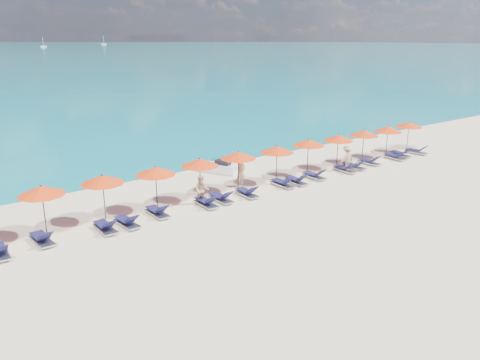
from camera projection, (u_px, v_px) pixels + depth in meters
ground at (276, 217)px, 23.06m from camera, size 1400.00×1400.00×0.00m
sailboat_near at (43, 46)px, 457.28m from camera, size 5.24×1.75×9.60m
sailboat_far at (104, 44)px, 609.76m from camera, size 6.28×2.09×11.51m
jetski at (221, 168)px, 30.62m from camera, size 1.81×2.52×0.84m
beachgoer_a at (241, 172)px, 27.62m from camera, size 0.73×0.56×1.81m
beachgoer_b at (202, 190)px, 24.60m from camera, size 0.89×0.81×1.59m
beachgoer_c at (347, 158)px, 30.92m from camera, size 1.13×0.55×1.74m
umbrella_3 at (41, 191)px, 20.67m from camera, size 2.10×2.10×2.28m
umbrella_4 at (102, 179)px, 22.30m from camera, size 2.10×2.10×2.28m
umbrella_5 at (155, 171)px, 23.73m from camera, size 2.10×2.10×2.28m
umbrella_6 at (200, 162)px, 25.35m from camera, size 2.10×2.10×2.28m
umbrella_7 at (238, 155)px, 26.93m from camera, size 2.10×2.10×2.28m
umbrella_8 at (277, 149)px, 28.32m from camera, size 2.10×2.10×2.28m
umbrella_9 at (308, 142)px, 30.17m from camera, size 2.10×2.10×2.28m
umbrella_10 at (338, 138)px, 31.58m from camera, size 2.10×2.10×2.28m
umbrella_11 at (364, 133)px, 33.17m from camera, size 2.10×2.10×2.28m
umbrella_12 at (388, 129)px, 34.62m from camera, size 2.10×2.10×2.28m
umbrella_13 at (409, 125)px, 36.44m from camera, size 2.10×2.10×2.28m
lounger_5 at (42, 238)px, 20.06m from camera, size 0.73×1.74×0.66m
lounger_6 at (105, 227)px, 21.32m from camera, size 0.62×1.70×0.66m
lounger_7 at (127, 222)px, 21.91m from camera, size 0.75×1.74×0.66m
lounger_8 at (157, 211)px, 23.19m from camera, size 0.62×1.70×0.66m
lounger_9 at (206, 202)px, 24.49m from camera, size 0.67×1.72×0.66m
lounger_10 at (221, 198)px, 25.20m from camera, size 0.66×1.71×0.66m
lounger_11 at (247, 192)px, 26.04m from camera, size 0.72×1.73×0.66m
lounger_12 at (283, 183)px, 27.74m from camera, size 0.66×1.72×0.66m
lounger_13 at (296, 180)px, 28.26m from camera, size 0.75×1.74×0.66m
lounger_14 at (314, 175)px, 29.33m from camera, size 0.63×1.71×0.66m
lounger_15 at (345, 169)px, 30.80m from camera, size 0.71×1.73×0.66m
lounger_16 at (354, 166)px, 31.50m from camera, size 0.77×1.75×0.66m
lounger_17 at (370, 161)px, 32.60m from camera, size 0.63×1.70×0.66m
lounger_18 at (395, 156)px, 33.98m from camera, size 0.79×1.75×0.66m
lounger_19 at (401, 154)px, 34.80m from camera, size 0.74×1.74×0.66m
lounger_20 at (417, 151)px, 35.62m from camera, size 0.70×1.73×0.66m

